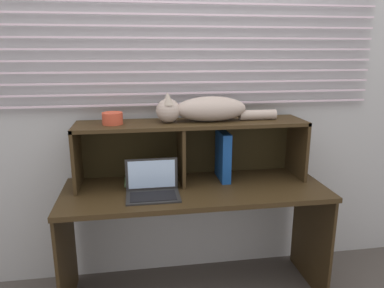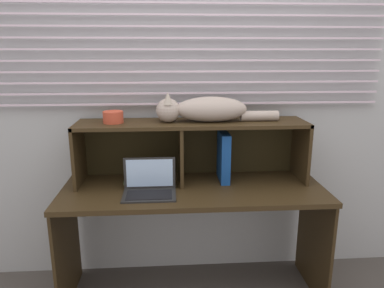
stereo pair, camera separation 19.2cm
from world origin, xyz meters
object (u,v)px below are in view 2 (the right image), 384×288
at_px(binder_upright, 224,156).
at_px(book_stack, 140,176).
at_px(small_basket, 113,117).
at_px(laptop, 149,187).
at_px(cat, 205,109).

bearing_deg(binder_upright, book_stack, 179.81).
xyz_separation_m(binder_upright, small_basket, (-0.68, 0.00, 0.26)).
bearing_deg(laptop, cat, 30.86).
xyz_separation_m(laptop, book_stack, (-0.07, 0.20, -0.01)).
height_order(binder_upright, book_stack, binder_upright).
relative_size(binder_upright, small_basket, 2.57).
bearing_deg(small_basket, laptop, -43.15).
bearing_deg(binder_upright, cat, 180.00).
distance_m(cat, binder_upright, 0.33).
xyz_separation_m(binder_upright, book_stack, (-0.54, 0.00, -0.12)).
distance_m(laptop, binder_upright, 0.52).
xyz_separation_m(cat, book_stack, (-0.41, 0.00, -0.43)).
distance_m(binder_upright, book_stack, 0.55).
distance_m(cat, book_stack, 0.59).
height_order(cat, binder_upright, cat).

